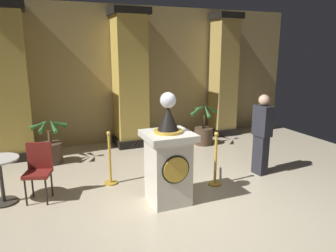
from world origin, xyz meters
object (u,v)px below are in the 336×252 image
Objects in this scene: stanchion_far at (110,166)px; cafe_chair_red at (39,167)px; bystander_guest at (262,133)px; cafe_table at (1,175)px; potted_palm_right at (204,132)px; pedestal_clock at (168,160)px; potted_palm_left at (51,148)px; stanchion_near at (215,167)px.

stanchion_far is 1.24m from cafe_chair_red.
stanchion_far is 3.01m from bystander_guest.
stanchion_far is 1.32× the size of cafe_table.
potted_palm_right reaches higher than cafe_chair_red.
bystander_guest is at bearing 11.11° from pedestal_clock.
stanchion_near is at bearing -41.21° from potted_palm_left.
bystander_guest is 2.09× the size of cafe_table.
pedestal_clock is 1.16m from stanchion_near.
cafe_table is 0.58m from cafe_chair_red.
cafe_chair_red is (-1.21, -0.17, 0.22)m from stanchion_far.
stanchion_far is 0.63× the size of bystander_guest.
bystander_guest is 4.73m from cafe_table.
bystander_guest is at bearing -6.73° from cafe_table.
stanchion_far is 0.97× the size of potted_palm_left.
potted_palm_right is 1.16× the size of cafe_chair_red.
stanchion_near is at bearing -10.87° from cafe_table.
pedestal_clock is at bearing -58.06° from potted_palm_left.
stanchion_far is at bearing 7.96° from cafe_chair_red.
potted_palm_right is (2.84, 1.62, -0.03)m from stanchion_far.
potted_palm_left is 4.50m from bystander_guest.
pedestal_clock is at bearing -56.07° from stanchion_far.
stanchion_far is (-1.78, 0.78, 0.00)m from stanchion_near.
bystander_guest is at bearing -30.48° from potted_palm_left.
cafe_table is (-0.83, -1.72, 0.14)m from potted_palm_left.
potted_palm_left is at bearing 138.79° from stanchion_near.
pedestal_clock is at bearing -21.34° from cafe_table.
bystander_guest is at bearing -6.59° from cafe_chair_red.
stanchion_near is at bearing -113.90° from potted_palm_right.
potted_palm_left is 1.91m from cafe_table.
pedestal_clock is 1.63× the size of potted_palm_right.
cafe_chair_red is at bearing 155.00° from pedestal_clock.
potted_palm_right is (1.06, 2.40, -0.03)m from stanchion_near.
potted_palm_left is at bearing 179.99° from potted_palm_right.
cafe_chair_red is (0.57, -0.08, 0.08)m from cafe_table.
stanchion_near is at bearing -23.56° from stanchion_far.
stanchion_far reaches higher than cafe_chair_red.
pedestal_clock is 1.89× the size of cafe_chair_red.
bystander_guest is at bearing -88.74° from potted_palm_right.
stanchion_far is (-0.72, 1.07, -0.37)m from pedestal_clock.
potted_palm_left is at bearing 64.28° from cafe_table.
bystander_guest is (3.85, -2.27, 0.50)m from potted_palm_left.
bystander_guest reaches higher than potted_palm_left.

